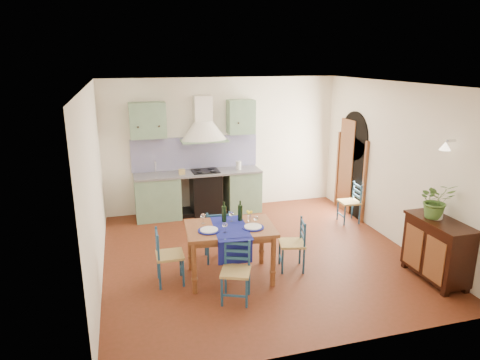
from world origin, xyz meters
The scene contains 13 objects.
floor centered at (0.00, 0.00, 0.00)m, with size 5.00×5.00×0.00m, color #4A220F.
back_wall centered at (-0.47, 2.29, 1.05)m, with size 5.00×0.96×2.80m.
right_wall centered at (2.50, 0.28, 1.34)m, with size 0.26×5.00×2.80m.
left_wall centered at (-2.50, 0.00, 1.40)m, with size 0.04×5.00×2.80m, color silver.
ceiling centered at (0.00, 0.00, 2.80)m, with size 5.00×5.00×0.01m, color white.
dining_table centered at (-0.64, -0.62, 0.72)m, with size 1.35×1.03×1.13m.
chair_near centered at (-0.72, -1.23, 0.42)m, with size 0.50×0.50×0.82m.
chair_far centered at (-0.70, -0.01, 0.45)m, with size 0.44×0.44×0.88m.
chair_left centered at (-1.55, -0.53, 0.43)m, with size 0.40×0.40×0.83m.
chair_right centered at (0.37, -0.62, 0.42)m, with size 0.46×0.46×0.81m.
chair_spare centered at (2.23, 0.93, 0.41)m, with size 0.39×0.39×0.80m.
sideboard centered at (2.26, -1.49, 0.51)m, with size 0.50×1.05×0.94m.
potted_plant centered at (2.24, -1.36, 1.20)m, with size 0.48×0.42×0.54m, color #47712E.
Camera 1 is at (-2.06, -6.23, 3.19)m, focal length 32.00 mm.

